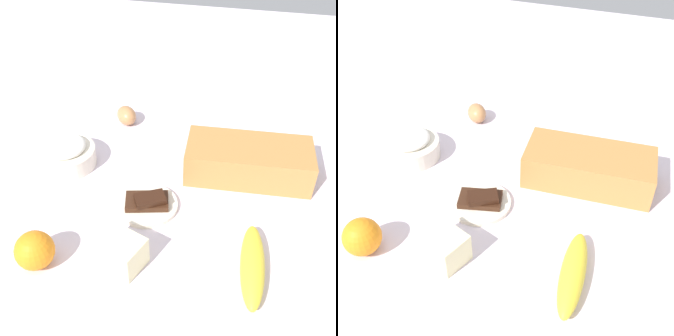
# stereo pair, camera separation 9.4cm
# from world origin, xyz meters

# --- Properties ---
(ground_plane) EXTENTS (2.40, 2.40, 0.02)m
(ground_plane) POSITION_xyz_m (0.00, 0.00, -0.01)
(ground_plane) COLOR silver
(loaf_pan) EXTENTS (0.29, 0.15, 0.08)m
(loaf_pan) POSITION_xyz_m (0.17, 0.07, 0.04)
(loaf_pan) COLOR #B77A3D
(loaf_pan) RESTS_ON ground_plane
(flour_bowl) EXTENTS (0.14, 0.14, 0.07)m
(flour_bowl) POSITION_xyz_m (-0.25, 0.01, 0.03)
(flour_bowl) COLOR silver
(flour_bowl) RESTS_ON ground_plane
(banana) EXTENTS (0.06, 0.19, 0.04)m
(banana) POSITION_xyz_m (0.20, -0.21, 0.02)
(banana) COLOR yellow
(banana) RESTS_ON ground_plane
(orange_fruit) EXTENTS (0.07, 0.07, 0.07)m
(orange_fruit) POSITION_xyz_m (-0.18, -0.28, 0.04)
(orange_fruit) COLOR orange
(orange_fruit) RESTS_ON ground_plane
(butter_block) EXTENTS (0.11, 0.09, 0.06)m
(butter_block) POSITION_xyz_m (-0.04, -0.24, 0.03)
(butter_block) COLOR #F4EDB2
(butter_block) RESTS_ON ground_plane
(egg_near_butter) EXTENTS (0.08, 0.08, 0.05)m
(egg_near_butter) POSITION_xyz_m (-0.16, 0.21, 0.02)
(egg_near_butter) COLOR #B87C4B
(egg_near_butter) RESTS_ON ground_plane
(chocolate_plate) EXTENTS (0.13, 0.13, 0.03)m
(chocolate_plate) POSITION_xyz_m (-0.02, -0.09, 0.01)
(chocolate_plate) COLOR silver
(chocolate_plate) RESTS_ON ground_plane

